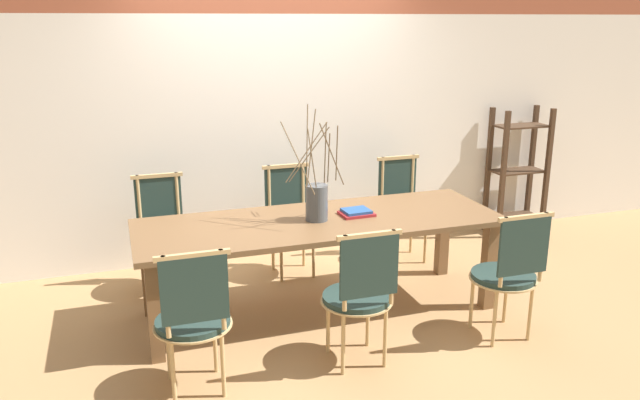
# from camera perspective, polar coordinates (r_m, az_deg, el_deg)

# --- Properties ---
(ground_plane) EXTENTS (16.00, 16.00, 0.00)m
(ground_plane) POSITION_cam_1_polar(r_m,az_deg,el_deg) (4.86, 0.00, -10.03)
(ground_plane) COLOR #A87F51
(wall_rear) EXTENTS (12.00, 0.06, 3.20)m
(wall_rear) POSITION_cam_1_polar(r_m,az_deg,el_deg) (5.68, -4.41, 10.64)
(wall_rear) COLOR white
(wall_rear) RESTS_ON ground_plane
(dining_table) EXTENTS (2.68, 0.92, 0.73)m
(dining_table) POSITION_cam_1_polar(r_m,az_deg,el_deg) (4.61, 0.00, -2.84)
(dining_table) COLOR brown
(dining_table) RESTS_ON ground_plane
(chair_near_leftend) EXTENTS (0.46, 0.46, 0.94)m
(chair_near_leftend) POSITION_cam_1_polar(r_m,az_deg,el_deg) (3.73, -11.50, -10.36)
(chair_near_leftend) COLOR #233833
(chair_near_leftend) RESTS_ON ground_plane
(chair_near_left) EXTENTS (0.46, 0.46, 0.94)m
(chair_near_left) POSITION_cam_1_polar(r_m,az_deg,el_deg) (3.96, 3.67, -8.40)
(chair_near_left) COLOR #233833
(chair_near_left) RESTS_ON ground_plane
(chair_near_center) EXTENTS (0.46, 0.46, 0.94)m
(chair_near_center) POSITION_cam_1_polar(r_m,az_deg,el_deg) (4.46, 16.85, -6.20)
(chair_near_center) COLOR #233833
(chair_near_center) RESTS_ON ground_plane
(chair_far_leftend) EXTENTS (0.46, 0.46, 0.94)m
(chair_far_leftend) POSITION_cam_1_polar(r_m,az_deg,el_deg) (5.22, -14.26, -2.70)
(chair_far_leftend) COLOR #233833
(chair_far_leftend) RESTS_ON ground_plane
(chair_far_left) EXTENTS (0.46, 0.46, 0.94)m
(chair_far_left) POSITION_cam_1_polar(r_m,az_deg,el_deg) (5.39, -2.69, -1.58)
(chair_far_left) COLOR #233833
(chair_far_left) RESTS_ON ground_plane
(chair_far_center) EXTENTS (0.46, 0.46, 0.94)m
(chair_far_center) POSITION_cam_1_polar(r_m,az_deg,el_deg) (5.76, 7.59, -0.54)
(chair_far_center) COLOR #233833
(chair_far_center) RESTS_ON ground_plane
(vase_centerpiece) EXTENTS (0.44, 0.44, 0.84)m
(vase_centerpiece) POSITION_cam_1_polar(r_m,az_deg,el_deg) (4.53, -0.30, -0.05)
(vase_centerpiece) COLOR #4C5156
(vase_centerpiece) RESTS_ON dining_table
(book_stack) EXTENTS (0.25, 0.20, 0.04)m
(book_stack) POSITION_cam_1_polar(r_m,az_deg,el_deg) (4.69, 3.35, -1.15)
(book_stack) COLOR maroon
(book_stack) RESTS_ON dining_table
(shelving_rack) EXTENTS (0.57, 0.31, 1.29)m
(shelving_rack) POSITION_cam_1_polar(r_m,az_deg,el_deg) (6.72, 17.60, 2.52)
(shelving_rack) COLOR #422D1E
(shelving_rack) RESTS_ON ground_plane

